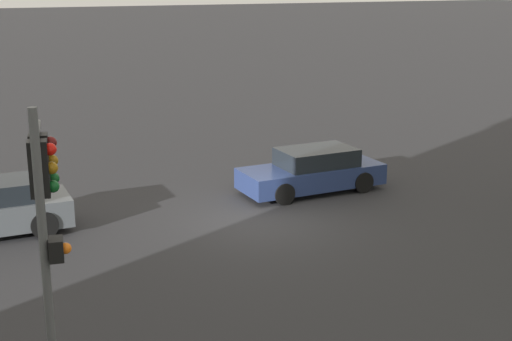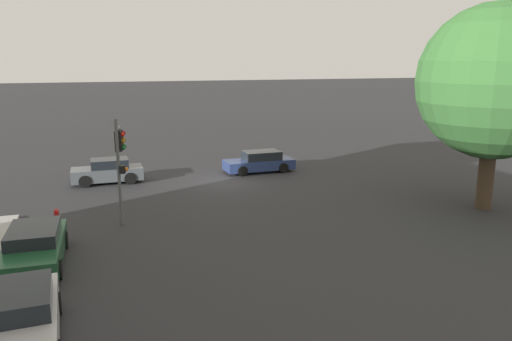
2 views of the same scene
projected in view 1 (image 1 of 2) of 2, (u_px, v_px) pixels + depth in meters
The scene contains 3 objects.
ground_plane at pixel (262, 221), 19.95m from camera, with size 300.00×300.00×0.00m, color #28282B.
traffic_signal at pixel (44, 196), 11.15m from camera, with size 0.55×1.64×4.79m.
crossing_car_0 at pixel (313, 171), 22.57m from camera, with size 4.60×1.91×1.38m.
Camera 1 is at (8.18, 17.01, 6.61)m, focal length 50.00 mm.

